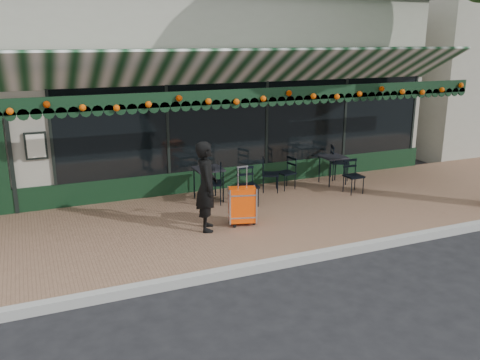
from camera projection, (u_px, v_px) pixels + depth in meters
name	position (u px, v px, depth m)	size (l,w,h in m)	color
ground	(294.00, 262.00, 8.37)	(80.00, 80.00, 0.00)	black
sidewalk	(246.00, 219.00, 10.12)	(18.00, 4.00, 0.15)	brown
curb	(297.00, 260.00, 8.28)	(18.00, 0.16, 0.15)	#9E9E99
restaurant_building	(165.00, 84.00, 14.70)	(12.00, 9.60, 4.50)	gray
woman	(207.00, 186.00, 9.17)	(0.60, 0.40, 1.66)	black
suitcase	(242.00, 205.00, 9.53)	(0.55, 0.40, 1.13)	#FF4708
cafe_table_a	(333.00, 159.00, 12.17)	(0.55, 0.55, 0.68)	black
cafe_table_b	(208.00, 171.00, 10.89)	(0.59, 0.59, 0.73)	black
chair_a_left	(286.00, 173.00, 11.82)	(0.38, 0.38, 0.76)	black
chair_a_right	(339.00, 162.00, 12.60)	(0.44, 0.44, 0.87)	black
chair_a_front	(354.00, 177.00, 11.49)	(0.39, 0.39, 0.77)	black
chair_b_left	(212.00, 183.00, 10.77)	(0.44, 0.44, 0.88)	black
chair_b_right	(270.00, 175.00, 11.62)	(0.40, 0.40, 0.80)	black
chair_b_front	(248.00, 186.00, 10.64)	(0.41, 0.41, 0.82)	black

